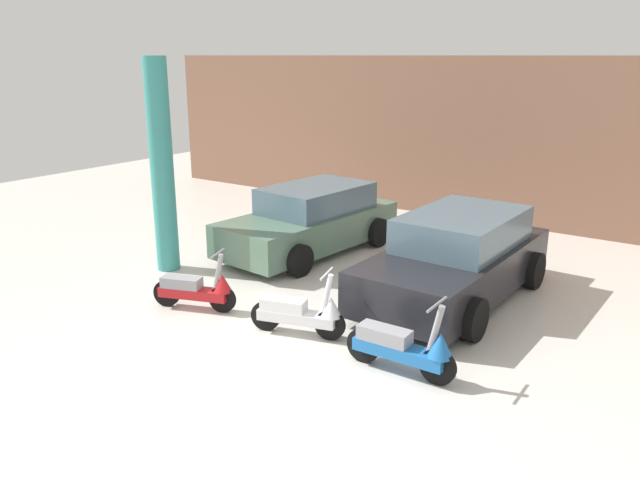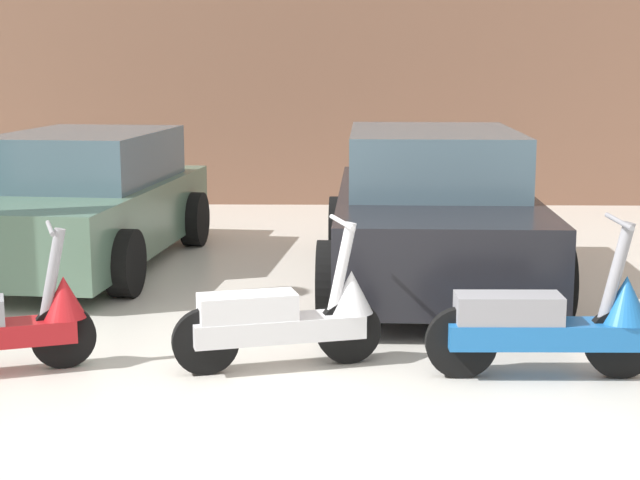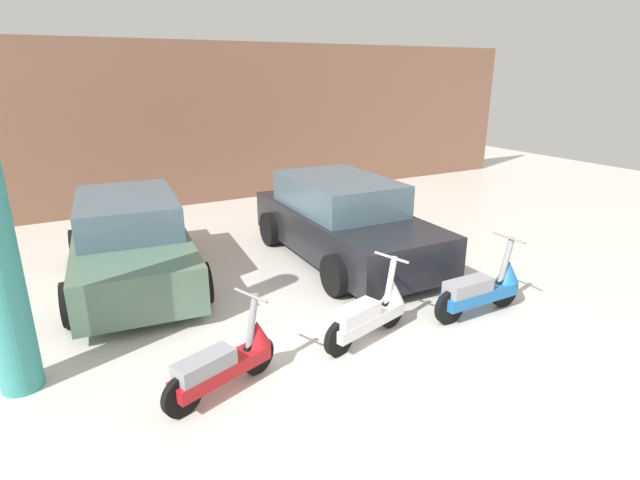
{
  "view_description": "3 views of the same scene",
  "coord_description": "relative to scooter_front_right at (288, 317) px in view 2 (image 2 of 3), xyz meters",
  "views": [
    {
      "loc": [
        4.88,
        -5.36,
        3.79
      ],
      "look_at": [
        -0.57,
        2.51,
        0.95
      ],
      "focal_mm": 35.0,
      "sensor_mm": 36.0,
      "label": 1
    },
    {
      "loc": [
        0.42,
        -5.13,
        2.0
      ],
      "look_at": [
        0.29,
        2.01,
        0.69
      ],
      "focal_mm": 55.0,
      "sensor_mm": 36.0,
      "label": 2
    },
    {
      "loc": [
        -3.06,
        -3.35,
        3.12
      ],
      "look_at": [
        0.09,
        2.36,
        0.9
      ],
      "focal_mm": 28.0,
      "sensor_mm": 36.0,
      "label": 3
    }
  ],
  "objects": [
    {
      "name": "wall_back",
      "position": [
        -0.09,
        7.53,
        1.55
      ],
      "size": [
        19.6,
        0.12,
        3.78
      ],
      "primitive_type": "cube",
      "color": "#845B47",
      "rests_on": "ground_plane"
    },
    {
      "name": "scooter_front_right",
      "position": [
        0.0,
        0.0,
        0.0
      ],
      "size": [
        1.37,
        0.65,
        0.98
      ],
      "rotation": [
        0.0,
        0.0,
        0.28
      ],
      "color": "black",
      "rests_on": "ground_plane"
    },
    {
      "name": "scooter_front_center",
      "position": [
        1.7,
        -0.17,
        0.02
      ],
      "size": [
        1.48,
        0.53,
        1.03
      ],
      "rotation": [
        0.0,
        0.0,
        0.01
      ],
      "color": "black",
      "rests_on": "ground_plane"
    },
    {
      "name": "car_rear_left",
      "position": [
        -2.2,
        3.3,
        0.28
      ],
      "size": [
        2.17,
        4.01,
        1.31
      ],
      "rotation": [
        0.0,
        0.0,
        -1.67
      ],
      "color": "#51705B",
      "rests_on": "ground_plane"
    },
    {
      "name": "ground_plane",
      "position": [
        -0.09,
        -1.1,
        -0.35
      ],
      "size": [
        28.0,
        28.0,
        0.0
      ],
      "primitive_type": "plane",
      "color": "silver"
    },
    {
      "name": "car_rear_center",
      "position": [
        1.19,
        2.58,
        0.32
      ],
      "size": [
        2.07,
        4.12,
        1.38
      ],
      "rotation": [
        0.0,
        0.0,
        -1.6
      ],
      "color": "black",
      "rests_on": "ground_plane"
    }
  ]
}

